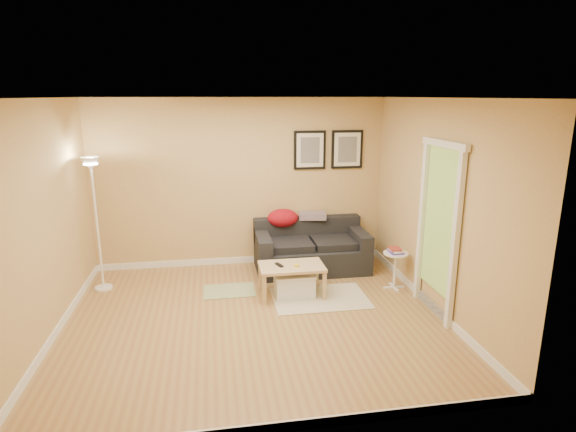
% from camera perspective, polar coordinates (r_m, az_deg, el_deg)
% --- Properties ---
extents(floor, '(4.50, 4.50, 0.00)m').
position_cam_1_polar(floor, '(5.80, -4.09, -12.44)').
color(floor, '#A27E45').
rests_on(floor, ground).
extents(ceiling, '(4.50, 4.50, 0.00)m').
position_cam_1_polar(ceiling, '(5.17, -4.62, 14.19)').
color(ceiling, white).
rests_on(ceiling, wall_back).
extents(wall_back, '(4.50, 0.00, 4.50)m').
position_cam_1_polar(wall_back, '(7.29, -5.77, 3.97)').
color(wall_back, tan).
rests_on(wall_back, ground).
extents(wall_front, '(4.50, 0.00, 4.50)m').
position_cam_1_polar(wall_front, '(3.45, -1.28, -8.10)').
color(wall_front, tan).
rests_on(wall_front, ground).
extents(wall_left, '(0.00, 4.00, 4.00)m').
position_cam_1_polar(wall_left, '(5.62, -27.84, -0.85)').
color(wall_left, tan).
rests_on(wall_left, ground).
extents(wall_right, '(0.00, 4.00, 4.00)m').
position_cam_1_polar(wall_right, '(5.96, 17.73, 0.97)').
color(wall_right, tan).
rests_on(wall_right, ground).
extents(baseboard_back, '(4.50, 0.02, 0.10)m').
position_cam_1_polar(baseboard_back, '(7.61, -5.53, -5.34)').
color(baseboard_back, white).
rests_on(baseboard_back, ground).
extents(baseboard_front, '(4.50, 0.02, 0.10)m').
position_cam_1_polar(baseboard_front, '(4.10, -1.20, -24.38)').
color(baseboard_front, white).
rests_on(baseboard_front, ground).
extents(baseboard_left, '(0.02, 4.00, 0.10)m').
position_cam_1_polar(baseboard_left, '(6.03, -26.32, -12.37)').
color(baseboard_left, white).
rests_on(baseboard_left, ground).
extents(baseboard_right, '(0.02, 4.00, 0.10)m').
position_cam_1_polar(baseboard_right, '(6.36, 16.78, -10.05)').
color(baseboard_right, white).
rests_on(baseboard_right, ground).
extents(sofa, '(1.70, 0.90, 0.75)m').
position_cam_1_polar(sofa, '(7.20, 2.87, -3.70)').
color(sofa, black).
rests_on(sofa, ground).
extents(red_throw, '(0.48, 0.36, 0.28)m').
position_cam_1_polar(red_throw, '(7.28, -0.65, -0.25)').
color(red_throw, maroon).
rests_on(red_throw, sofa).
extents(plaid_throw, '(0.45, 0.32, 0.10)m').
position_cam_1_polar(plaid_throw, '(7.40, 2.99, 0.05)').
color(plaid_throw, '#AA7663').
rests_on(plaid_throw, sofa).
extents(framed_print_left, '(0.50, 0.04, 0.60)m').
position_cam_1_polar(framed_print_left, '(7.33, 2.67, 8.04)').
color(framed_print_left, black).
rests_on(framed_print_left, wall_back).
extents(framed_print_right, '(0.50, 0.04, 0.60)m').
position_cam_1_polar(framed_print_right, '(7.48, 7.22, 8.07)').
color(framed_print_right, black).
rests_on(framed_print_right, wall_back).
extents(area_rug, '(1.25, 0.85, 0.01)m').
position_cam_1_polar(area_rug, '(6.33, 3.93, -9.97)').
color(area_rug, beige).
rests_on(area_rug, ground).
extents(green_runner, '(0.70, 0.50, 0.01)m').
position_cam_1_polar(green_runner, '(6.59, -7.18, -9.04)').
color(green_runner, '#668C4C').
rests_on(green_runner, ground).
extents(coffee_table, '(0.91, 0.62, 0.43)m').
position_cam_1_polar(coffee_table, '(6.34, 0.44, -7.85)').
color(coffee_table, tan).
rests_on(coffee_table, ground).
extents(remote_control, '(0.11, 0.17, 0.02)m').
position_cam_1_polar(remote_control, '(6.24, -1.09, -5.99)').
color(remote_control, black).
rests_on(remote_control, coffee_table).
extents(tape_roll, '(0.07, 0.07, 0.03)m').
position_cam_1_polar(tape_roll, '(6.21, 1.07, -6.06)').
color(tape_roll, yellow).
rests_on(tape_roll, coffee_table).
extents(storage_bin, '(0.54, 0.39, 0.33)m').
position_cam_1_polar(storage_bin, '(6.33, 0.76, -8.34)').
color(storage_bin, white).
rests_on(storage_bin, ground).
extents(side_table, '(0.34, 0.34, 0.52)m').
position_cam_1_polar(side_table, '(6.71, 12.90, -6.51)').
color(side_table, white).
rests_on(side_table, ground).
extents(book_stack, '(0.21, 0.25, 0.07)m').
position_cam_1_polar(book_stack, '(6.61, 12.99, -4.09)').
color(book_stack, '#4E37A5').
rests_on(book_stack, side_table).
extents(floor_lamp, '(0.24, 0.24, 1.86)m').
position_cam_1_polar(floor_lamp, '(6.83, -22.24, -1.42)').
color(floor_lamp, white).
rests_on(floor_lamp, ground).
extents(doorway, '(0.12, 1.01, 2.13)m').
position_cam_1_polar(doorway, '(5.88, 17.75, -1.99)').
color(doorway, white).
rests_on(doorway, ground).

